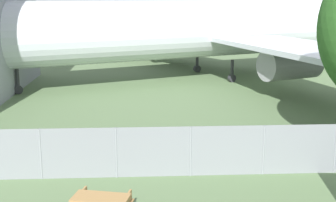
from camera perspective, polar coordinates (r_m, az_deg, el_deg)
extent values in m
cylinder|color=gray|center=(16.44, -15.28, -6.26)|extent=(0.07, 0.07, 1.78)
cylinder|color=gray|center=(16.10, -6.34, -6.28)|extent=(0.07, 0.07, 1.78)
cylinder|color=gray|center=(16.16, 2.76, -6.14)|extent=(0.07, 0.07, 1.78)
cylinder|color=gray|center=(16.61, 11.58, -5.87)|extent=(0.07, 0.07, 1.78)
cylinder|color=gray|center=(17.43, 19.73, -5.49)|extent=(0.07, 0.07, 1.78)
cube|color=slate|center=(16.16, 2.76, -6.14)|extent=(56.00, 0.01, 1.78)
cylinder|color=silver|center=(35.15, 2.94, 8.75)|extent=(37.61, 19.39, 4.22)
cube|color=silver|center=(27.62, 17.84, 5.81)|extent=(9.94, 18.43, 0.30)
cylinder|color=#939399|center=(29.93, 14.70, 4.36)|extent=(4.24, 3.25, 1.90)
cube|color=silver|center=(45.78, -1.72, 8.85)|extent=(13.84, 17.89, 0.30)
cylinder|color=#939399|center=(43.66, 0.22, 7.23)|extent=(4.24, 3.25, 1.90)
cylinder|color=#2D2D33|center=(31.31, -17.86, 2.30)|extent=(0.24, 0.24, 1.63)
cylinder|color=#2D2D33|center=(31.40, -17.80, 1.34)|extent=(0.63, 0.50, 0.56)
cylinder|color=#2D2D33|center=(34.36, 7.82, 3.66)|extent=(0.24, 0.24, 1.63)
cylinder|color=#2D2D33|center=(34.45, 7.79, 2.78)|extent=(0.63, 0.50, 0.56)
cylinder|color=#2D2D33|center=(38.60, 3.57, 4.72)|extent=(0.24, 0.24, 1.63)
cylinder|color=#2D2D33|center=(38.68, 3.56, 3.94)|extent=(0.63, 0.50, 0.56)
cube|color=#A37A47|center=(13.10, -8.22, -11.56)|extent=(1.67, 1.10, 0.04)
cube|color=#A37A47|center=(13.71, -7.43, -11.78)|extent=(1.55, 0.63, 0.04)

